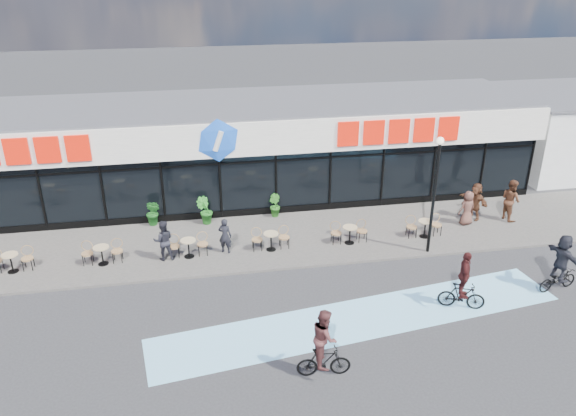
{
  "coord_description": "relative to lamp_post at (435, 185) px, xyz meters",
  "views": [
    {
      "loc": [
        -1.1,
        -16.17,
        10.95
      ],
      "look_at": [
        2.42,
        3.5,
        1.9
      ],
      "focal_mm": 35.0,
      "sensor_mm": 36.0,
      "label": 1
    }
  ],
  "objects": [
    {
      "name": "ground",
      "position": [
        -7.9,
        -2.3,
        -2.95
      ],
      "size": [
        120.0,
        120.0,
        0.0
      ],
      "primitive_type": "plane",
      "color": "#28282B",
      "rests_on": "ground"
    },
    {
      "name": "sidewalk",
      "position": [
        -7.9,
        2.2,
        -2.9
      ],
      "size": [
        44.0,
        5.0,
        0.1
      ],
      "primitive_type": "cube",
      "color": "#57534D",
      "rests_on": "ground"
    },
    {
      "name": "bike_lane",
      "position": [
        -3.9,
        -3.8,
        -2.95
      ],
      "size": [
        14.17,
        4.13,
        0.01
      ],
      "primitive_type": "cube",
      "rotation": [
        0.0,
        0.0,
        0.14
      ],
      "color": "#7BC4EA",
      "rests_on": "ground"
    },
    {
      "name": "building",
      "position": [
        -7.9,
        7.63,
        -0.61
      ],
      "size": [
        30.6,
        6.57,
        4.75
      ],
      "color": "black",
      "rests_on": "ground"
    },
    {
      "name": "lamp_post",
      "position": [
        0.0,
        0.0,
        0.0
      ],
      "size": [
        0.28,
        0.28,
        4.76
      ],
      "color": "black",
      "rests_on": "sidewalk"
    },
    {
      "name": "bistro_set_1",
      "position": [
        -15.94,
        1.33,
        -2.4
      ],
      "size": [
        1.54,
        0.62,
        0.9
      ],
      "color": "tan",
      "rests_on": "sidewalk"
    },
    {
      "name": "bistro_set_2",
      "position": [
        -12.68,
        1.33,
        -2.4
      ],
      "size": [
        1.54,
        0.62,
        0.9
      ],
      "color": "tan",
      "rests_on": "sidewalk"
    },
    {
      "name": "bistro_set_3",
      "position": [
        -9.42,
        1.33,
        -2.4
      ],
      "size": [
        1.54,
        0.62,
        0.9
      ],
      "color": "tan",
      "rests_on": "sidewalk"
    },
    {
      "name": "bistro_set_4",
      "position": [
        -6.16,
        1.33,
        -2.4
      ],
      "size": [
        1.54,
        0.62,
        0.9
      ],
      "color": "tan",
      "rests_on": "sidewalk"
    },
    {
      "name": "bistro_set_5",
      "position": [
        -2.9,
        1.33,
        -2.4
      ],
      "size": [
        1.54,
        0.62,
        0.9
      ],
      "color": "tan",
      "rests_on": "sidewalk"
    },
    {
      "name": "bistro_set_6",
      "position": [
        0.37,
        1.33,
        -2.4
      ],
      "size": [
        1.54,
        0.62,
        0.9
      ],
      "color": "tan",
      "rests_on": "sidewalk"
    },
    {
      "name": "potted_plant_left",
      "position": [
        -10.87,
        4.39,
        -2.26
      ],
      "size": [
        0.84,
        0.82,
        1.19
      ],
      "primitive_type": "imported",
      "rotation": [
        0.0,
        0.0,
        5.59
      ],
      "color": "#19581B",
      "rests_on": "sidewalk"
    },
    {
      "name": "potted_plant_mid",
      "position": [
        -8.65,
        4.17,
        -2.24
      ],
      "size": [
        0.78,
        0.69,
        1.22
      ],
      "primitive_type": "imported",
      "rotation": [
        0.0,
        0.0,
        2.9
      ],
      "color": "#1F671D",
      "rests_on": "sidewalk"
    },
    {
      "name": "potted_plant_right",
      "position": [
        -5.52,
        4.4,
        -2.34
      ],
      "size": [
        0.64,
        0.7,
        1.03
      ],
      "primitive_type": "imported",
      "rotation": [
        0.0,
        0.0,
        1.97
      ],
      "color": "#27681D",
      "rests_on": "sidewalk"
    },
    {
      "name": "patron_left",
      "position": [
        -7.97,
        1.36,
        -2.12
      ],
      "size": [
        0.63,
        0.54,
        1.47
      ],
      "primitive_type": "imported",
      "rotation": [
        0.0,
        0.0,
        2.73
      ],
      "color": "black",
      "rests_on": "sidewalk"
    },
    {
      "name": "patron_right",
      "position": [
        -10.34,
        1.22,
        -2.04
      ],
      "size": [
        0.82,
        0.65,
        1.63
      ],
      "primitive_type": "imported",
      "rotation": [
        0.0,
        0.0,
        3.18
      ],
      "color": "#22222A",
      "rests_on": "sidewalk"
    },
    {
      "name": "pedestrian_a",
      "position": [
        3.25,
        2.56,
        -2.01
      ],
      "size": [
        0.99,
        1.64,
        1.69
      ],
      "primitive_type": "imported",
      "rotation": [
        0.0,
        0.0,
        -1.23
      ],
      "color": "#4F2D1C",
      "rests_on": "sidewalk"
    },
    {
      "name": "pedestrian_b",
      "position": [
        4.75,
        2.22,
        -1.91
      ],
      "size": [
        0.82,
        1.0,
        1.88
      ],
      "primitive_type": "imported",
      "rotation": [
        0.0,
        0.0,
        1.7
      ],
      "color": "#4C2B1B",
      "rests_on": "sidewalk"
    },
    {
      "name": "pedestrian_c",
      "position": [
        2.63,
        2.06,
        -2.08
      ],
      "size": [
        0.84,
        0.64,
        1.55
      ],
      "primitive_type": "imported",
      "rotation": [
        0.0,
        0.0,
        3.36
      ],
      "color": "brown",
      "rests_on": "sidewalk"
    },
    {
      "name": "cyclist_a",
      "position": [
        -0.42,
        -3.78,
        -2.07
      ],
      "size": [
        1.6,
        1.06,
        2.12
      ],
      "color": "black",
      "rests_on": "ground"
    },
    {
      "name": "cyclist_b",
      "position": [
        3.47,
        -3.32,
        -1.95
      ],
      "size": [
        1.67,
        1.66,
        2.17
      ],
      "color": "black",
      "rests_on": "ground"
    },
    {
      "name": "cyclist_c",
      "position": [
        -5.78,
        -6.23,
        -1.96
      ],
      "size": [
        1.58,
        0.91,
        2.2
      ],
      "color": "black",
      "rests_on": "ground"
    }
  ]
}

